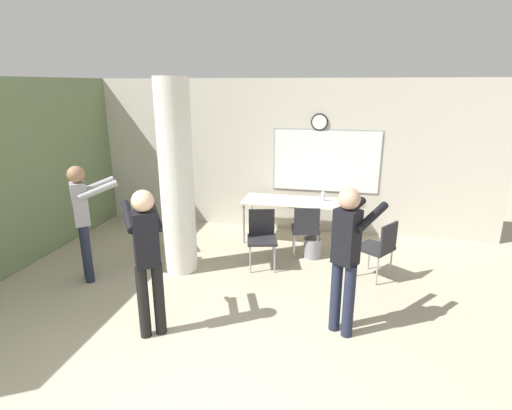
{
  "coord_description": "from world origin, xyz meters",
  "views": [
    {
      "loc": [
        1.21,
        -2.28,
        2.7
      ],
      "look_at": [
        0.1,
        2.78,
        1.12
      ],
      "focal_mm": 28.0,
      "sensor_mm": 36.0,
      "label": 1
    }
  ],
  "objects": [
    {
      "name": "person_playing_side",
      "position": [
        1.32,
        1.77,
        0.99
      ],
      "size": [
        0.6,
        0.69,
        1.69
      ],
      "color": "#1E2338",
      "rests_on": "ground_plane"
    },
    {
      "name": "person_watching_back",
      "position": [
        -2.23,
        2.29,
        0.98
      ],
      "size": [
        0.65,
        0.62,
        1.66
      ],
      "color": "#1E2338",
      "rests_on": "ground_plane"
    },
    {
      "name": "wall_back",
      "position": [
        0.02,
        5.06,
        1.4
      ],
      "size": [
        8.0,
        0.15,
        2.8
      ],
      "color": "beige",
      "rests_on": "ground_plane"
    },
    {
      "name": "chair_table_front",
      "position": [
        0.09,
        3.26,
        0.51
      ],
      "size": [
        0.53,
        0.53,
        0.87
      ],
      "color": "#232328",
      "rests_on": "ground_plane"
    },
    {
      "name": "support_pillar",
      "position": [
        -1.08,
        2.88,
        1.4
      ],
      "size": [
        0.48,
        0.48,
        2.8
      ],
      "color": "silver",
      "rests_on": "ground_plane"
    },
    {
      "name": "bottle_on_table",
      "position": [
        0.92,
        4.5,
        0.83
      ],
      "size": [
        0.07,
        0.07,
        0.23
      ],
      "color": "silver",
      "rests_on": "folding_table"
    },
    {
      "name": "chair_mid_room",
      "position": [
        1.79,
        3.19,
        0.51
      ],
      "size": [
        0.61,
        0.61,
        0.87
      ],
      "color": "#232328",
      "rests_on": "ground_plane"
    },
    {
      "name": "chair_near_pillar",
      "position": [
        -1.73,
        3.37,
        0.51
      ],
      "size": [
        0.61,
        0.61,
        0.87
      ],
      "color": "#232328",
      "rests_on": "ground_plane"
    },
    {
      "name": "waste_bin",
      "position": [
        0.82,
        3.74,
        0.16
      ],
      "size": [
        0.29,
        0.29,
        0.32
      ],
      "color": "gray",
      "rests_on": "ground_plane"
    },
    {
      "name": "folding_table",
      "position": [
        0.48,
        4.4,
        0.69
      ],
      "size": [
        1.89,
        0.74,
        0.74
      ],
      "color": "beige",
      "rests_on": "ground_plane"
    },
    {
      "name": "person_playing_front",
      "position": [
        -0.76,
        1.28,
        0.99
      ],
      "size": [
        0.6,
        0.67,
        1.68
      ],
      "color": "black",
      "rests_on": "ground_plane"
    },
    {
      "name": "wall_left_accent",
      "position": [
        -3.5,
        2.5,
        1.4
      ],
      "size": [
        0.12,
        7.0,
        2.8
      ],
      "color": "#6B7F56",
      "rests_on": "ground_plane"
    },
    {
      "name": "chair_table_right",
      "position": [
        0.71,
        3.72,
        0.51
      ],
      "size": [
        0.51,
        0.51,
        0.87
      ],
      "color": "#232328",
      "rests_on": "ground_plane"
    }
  ]
}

